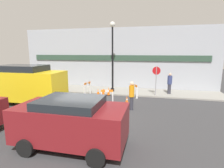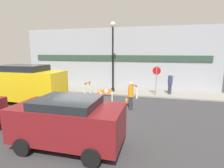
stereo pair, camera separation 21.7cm
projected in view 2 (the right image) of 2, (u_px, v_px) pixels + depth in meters
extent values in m
plane|color=#38383A|center=(85.00, 115.00, 9.49)|extent=(60.00, 60.00, 0.00)
cube|color=gray|center=(111.00, 90.00, 15.12)|extent=(18.00, 2.83, 0.10)
cube|color=#A3A8B2|center=(115.00, 58.00, 16.06)|extent=(18.00, 0.12, 5.50)
cube|color=#2D4738|center=(115.00, 58.00, 15.94)|extent=(16.20, 0.10, 0.50)
cylinder|color=black|center=(113.00, 90.00, 14.61)|extent=(0.29, 0.29, 0.24)
cylinder|color=black|center=(113.00, 60.00, 14.16)|extent=(0.13, 0.13, 5.19)
sphere|color=silver|center=(113.00, 24.00, 13.65)|extent=(0.44, 0.44, 0.44)
cylinder|color=gray|center=(156.00, 81.00, 13.04)|extent=(0.06, 0.06, 2.14)
cylinder|color=red|center=(157.00, 71.00, 12.89)|extent=(0.59, 0.15, 0.60)
cube|color=white|center=(90.00, 89.00, 13.84)|extent=(0.14, 0.08, 0.92)
cube|color=white|center=(85.00, 91.00, 13.11)|extent=(0.14, 0.08, 0.92)
cube|color=orange|center=(87.00, 83.00, 13.38)|extent=(0.19, 0.87, 0.15)
cube|color=white|center=(87.00, 83.00, 13.38)|extent=(0.08, 0.27, 0.14)
cube|color=white|center=(101.00, 100.00, 10.64)|extent=(0.09, 0.14, 0.96)
cube|color=white|center=(112.00, 100.00, 10.64)|extent=(0.09, 0.14, 0.96)
cube|color=orange|center=(106.00, 91.00, 10.54)|extent=(0.73, 0.21, 0.15)
cube|color=white|center=(106.00, 91.00, 10.54)|extent=(0.23, 0.09, 0.14)
cube|color=white|center=(137.00, 93.00, 12.63)|extent=(0.14, 0.12, 0.83)
cube|color=white|center=(132.00, 90.00, 13.47)|extent=(0.14, 0.12, 0.83)
cube|color=orange|center=(134.00, 85.00, 12.96)|extent=(0.51, 0.83, 0.15)
cube|color=white|center=(134.00, 85.00, 12.96)|extent=(0.17, 0.26, 0.14)
cube|color=black|center=(109.00, 95.00, 13.64)|extent=(0.30, 0.30, 0.04)
cone|color=orange|center=(109.00, 91.00, 13.58)|extent=(0.22, 0.22, 0.61)
cylinder|color=white|center=(109.00, 91.00, 13.58)|extent=(0.13, 0.13, 0.09)
cube|color=black|center=(84.00, 101.00, 11.95)|extent=(0.30, 0.30, 0.04)
cone|color=orange|center=(84.00, 98.00, 11.91)|extent=(0.23, 0.22, 0.46)
cylinder|color=white|center=(84.00, 97.00, 11.90)|extent=(0.13, 0.13, 0.06)
cube|color=black|center=(126.00, 104.00, 11.35)|extent=(0.30, 0.30, 0.04)
cone|color=orange|center=(126.00, 100.00, 11.30)|extent=(0.23, 0.22, 0.51)
cylinder|color=white|center=(126.00, 99.00, 11.30)|extent=(0.13, 0.13, 0.07)
cube|color=black|center=(104.00, 95.00, 13.74)|extent=(0.30, 0.30, 0.04)
cone|color=orange|center=(103.00, 91.00, 13.69)|extent=(0.22, 0.22, 0.51)
cylinder|color=white|center=(103.00, 91.00, 13.69)|extent=(0.13, 0.13, 0.07)
cube|color=black|center=(98.00, 94.00, 13.85)|extent=(0.30, 0.30, 0.04)
cone|color=orange|center=(98.00, 91.00, 13.80)|extent=(0.23, 0.22, 0.46)
cylinder|color=white|center=(98.00, 91.00, 13.80)|extent=(0.13, 0.13, 0.06)
cube|color=black|center=(130.00, 105.00, 11.03)|extent=(0.30, 0.30, 0.04)
cone|color=orange|center=(130.00, 101.00, 10.98)|extent=(0.22, 0.22, 0.49)
cylinder|color=white|center=(130.00, 101.00, 10.97)|extent=(0.13, 0.13, 0.07)
cylinder|color=#33333D|center=(131.00, 103.00, 10.19)|extent=(0.31, 0.31, 0.79)
cylinder|color=orange|center=(131.00, 91.00, 10.06)|extent=(0.42, 0.42, 0.66)
sphere|color=beige|center=(131.00, 84.00, 9.98)|extent=(0.32, 0.32, 0.23)
cylinder|color=#33333D|center=(170.00, 89.00, 13.62)|extent=(0.29, 0.29, 0.77)
cylinder|color=navy|center=(170.00, 80.00, 13.49)|extent=(0.41, 0.41, 0.64)
sphere|color=#DBAD89|center=(171.00, 75.00, 13.41)|extent=(0.25, 0.25, 0.22)
cube|color=maroon|center=(68.00, 122.00, 6.18)|extent=(3.87, 1.83, 1.21)
cube|color=#1E2328|center=(67.00, 106.00, 6.07)|extent=(2.13, 1.69, 0.54)
cylinder|color=black|center=(108.00, 131.00, 6.88)|extent=(0.60, 0.18, 0.60)
cylinder|color=black|center=(91.00, 158.00, 5.14)|extent=(0.60, 0.18, 0.60)
cylinder|color=black|center=(54.00, 125.00, 7.45)|extent=(0.60, 0.18, 0.60)
cylinder|color=black|center=(22.00, 147.00, 5.71)|extent=(0.60, 0.18, 0.60)
cube|color=yellow|center=(24.00, 85.00, 11.53)|extent=(5.38, 1.99, 1.83)
cube|color=#1E2328|center=(23.00, 71.00, 11.36)|extent=(2.96, 1.83, 0.77)
cylinder|color=black|center=(56.00, 96.00, 12.25)|extent=(0.60, 0.18, 0.60)
cylinder|color=black|center=(37.00, 104.00, 10.35)|extent=(0.60, 0.18, 0.60)
cylinder|color=black|center=(16.00, 93.00, 13.04)|extent=(0.60, 0.18, 0.60)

